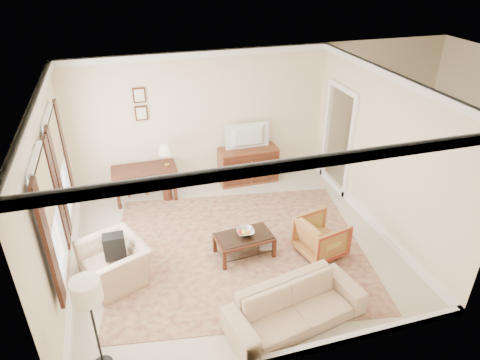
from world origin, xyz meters
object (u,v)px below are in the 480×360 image
striped_armchair (321,235)px  club_armchair (114,257)px  sofa (296,301)px  sideboard (248,165)px  writing_desk (144,173)px  coffee_table (244,240)px  tv (249,129)px

striped_armchair → club_armchair: club_armchair is taller
club_armchair → sofa: club_armchair is taller
sideboard → writing_desk: bearing=-176.3°
coffee_table → striped_armchair: striped_armchair is taller
coffee_table → striped_armchair: size_ratio=1.35×
sideboard → coffee_table: sideboard is taller
club_armchair → sideboard: bearing=107.0°
sideboard → tv: tv is taller
coffee_table → sofa: 1.66m
writing_desk → coffee_table: bearing=-58.9°
sideboard → tv: size_ratio=1.38×
tv → club_armchair: bearing=40.0°
tv → writing_desk: bearing=3.2°
writing_desk → sideboard: (2.28, 0.15, -0.20)m
coffee_table → club_armchair: bearing=-179.8°
writing_desk → sideboard: 2.29m
sideboard → club_armchair: 3.90m
tv → coffee_table: 2.80m
tv → coffee_table: (-0.85, -2.49, -0.95)m
writing_desk → club_armchair: bearing=-106.5°
writing_desk → sofa: size_ratio=0.66×
club_armchair → sofa: bearing=32.5°
striped_armchair → tv: bearing=-4.0°
tv → coffee_table: tv is taller
writing_desk → sofa: (1.67, -3.99, -0.21)m
sideboard → sofa: sideboard is taller
tv → sofa: tv is taller
tv → coffee_table: size_ratio=0.93×
writing_desk → tv: bearing=3.2°
club_armchair → tv: bearing=106.8°
writing_desk → coffee_table: 2.77m
striped_armchair → club_armchair: size_ratio=0.73×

